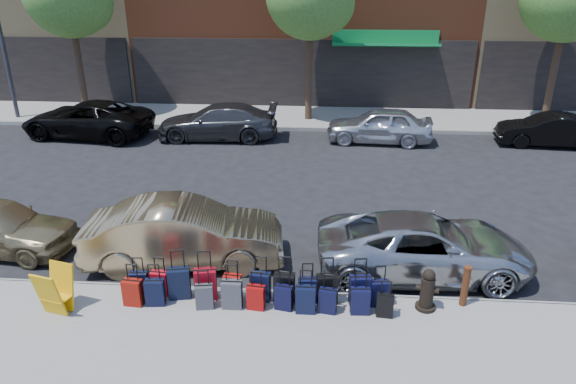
# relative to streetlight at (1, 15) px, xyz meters

# --- Properties ---
(ground) EXTENTS (120.00, 120.00, 0.00)m
(ground) POSITION_rel_streetlight_xyz_m (12.80, -8.80, -4.66)
(ground) COLOR black
(ground) RESTS_ON ground
(sidewalk_near) EXTENTS (60.00, 4.00, 0.15)m
(sidewalk_near) POSITION_rel_streetlight_xyz_m (12.80, -15.30, -4.59)
(sidewalk_near) COLOR gray
(sidewalk_near) RESTS_ON ground
(sidewalk_far) EXTENTS (60.00, 4.00, 0.15)m
(sidewalk_far) POSITION_rel_streetlight_xyz_m (12.80, 1.20, -4.59)
(sidewalk_far) COLOR gray
(sidewalk_far) RESTS_ON ground
(curb_near) EXTENTS (60.00, 0.08, 0.15)m
(curb_near) POSITION_rel_streetlight_xyz_m (12.80, -13.28, -4.59)
(curb_near) COLOR gray
(curb_near) RESTS_ON ground
(curb_far) EXTENTS (60.00, 0.08, 0.15)m
(curb_far) POSITION_rel_streetlight_xyz_m (12.80, -0.82, -4.59)
(curb_far) COLOR gray
(curb_far) RESTS_ON ground
(streetlight) EXTENTS (2.59, 0.18, 8.00)m
(streetlight) POSITION_rel_streetlight_xyz_m (0.00, 0.00, 0.00)
(streetlight) COLOR #333338
(streetlight) RESTS_ON sidewalk_far
(suitcase_front_0) EXTENTS (0.38, 0.23, 0.86)m
(suitcase_front_0) POSITION_rel_streetlight_xyz_m (10.37, -13.63, -4.24)
(suitcase_front_0) COLOR black
(suitcase_front_0) RESTS_ON sidewalk_near
(suitcase_front_1) EXTENTS (0.37, 0.23, 0.86)m
(suitcase_front_1) POSITION_rel_streetlight_xyz_m (10.79, -13.58, -4.24)
(suitcase_front_1) COLOR #B30B19
(suitcase_front_1) RESTS_ON sidewalk_near
(suitcase_front_2) EXTENTS (0.48, 0.33, 1.07)m
(suitcase_front_2) POSITION_rel_streetlight_xyz_m (11.22, -13.65, -4.18)
(suitcase_front_2) COLOR black
(suitcase_front_2) RESTS_ON sidewalk_near
(suitcase_front_3) EXTENTS (0.48, 0.32, 1.07)m
(suitcase_front_3) POSITION_rel_streetlight_xyz_m (11.76, -13.64, -4.18)
(suitcase_front_3) COLOR maroon
(suitcase_front_3) RESTS_ON sidewalk_near
(suitcase_front_4) EXTENTS (0.38, 0.24, 0.88)m
(suitcase_front_4) POSITION_rel_streetlight_xyz_m (12.31, -13.61, -4.24)
(suitcase_front_4) COLOR #A6100A
(suitcase_front_4) RESTS_ON sidewalk_near
(suitcase_front_5) EXTENTS (0.43, 0.27, 0.97)m
(suitcase_front_5) POSITION_rel_streetlight_xyz_m (12.88, -13.59, -4.21)
(suitcase_front_5) COLOR black
(suitcase_front_5) RESTS_ON sidewalk_near
(suitcase_front_6) EXTENTS (0.43, 0.26, 1.00)m
(suitcase_front_6) POSITION_rel_streetlight_xyz_m (13.36, -13.63, -4.20)
(suitcase_front_6) COLOR black
(suitcase_front_6) RESTS_ON sidewalk_near
(suitcase_front_7) EXTENTS (0.38, 0.23, 0.88)m
(suitcase_front_7) POSITION_rel_streetlight_xyz_m (13.83, -13.62, -4.24)
(suitcase_front_7) COLOR black
(suitcase_front_7) RESTS_ON sidewalk_near
(suitcase_front_8) EXTENTS (0.45, 0.30, 1.01)m
(suitcase_front_8) POSITION_rel_streetlight_xyz_m (14.22, -13.61, -4.19)
(suitcase_front_8) COLOR black
(suitcase_front_8) RESTS_ON sidewalk_near
(suitcase_front_9) EXTENTS (0.45, 0.29, 1.01)m
(suitcase_front_9) POSITION_rel_streetlight_xyz_m (14.88, -13.60, -4.20)
(suitcase_front_9) COLOR black
(suitcase_front_9) RESTS_ON sidewalk_near
(suitcase_front_10) EXTENTS (0.39, 0.25, 0.87)m
(suitcase_front_10) POSITION_rel_streetlight_xyz_m (15.27, -13.61, -4.24)
(suitcase_front_10) COLOR black
(suitcase_front_10) RESTS_ON sidewalk_near
(suitcase_back_0) EXTENTS (0.39, 0.25, 0.90)m
(suitcase_back_0) POSITION_rel_streetlight_xyz_m (10.36, -13.96, -4.23)
(suitcase_back_0) COLOR maroon
(suitcase_back_0) RESTS_ON sidewalk_near
(suitcase_back_1) EXTENTS (0.40, 0.25, 0.90)m
(suitcase_back_1) POSITION_rel_streetlight_xyz_m (10.80, -13.93, -4.23)
(suitcase_back_1) COLOR black
(suitcase_back_1) RESTS_ON sidewalk_near
(suitcase_back_3) EXTENTS (0.37, 0.25, 0.83)m
(suitcase_back_3) POSITION_rel_streetlight_xyz_m (11.80, -13.96, -4.25)
(suitcase_back_3) COLOR #3D3C42
(suitcase_back_3) RESTS_ON sidewalk_near
(suitcase_back_4) EXTENTS (0.40, 0.23, 0.95)m
(suitcase_back_4) POSITION_rel_streetlight_xyz_m (12.35, -13.90, -4.21)
(suitcase_back_4) COLOR #3F3F44
(suitcase_back_4) RESTS_ON sidewalk_near
(suitcase_back_5) EXTENTS (0.37, 0.24, 0.82)m
(suitcase_back_5) POSITION_rel_streetlight_xyz_m (12.83, -13.91, -4.26)
(suitcase_back_5) COLOR #9D0B0A
(suitcase_back_5) RESTS_ON sidewalk_near
(suitcase_back_6) EXTENTS (0.38, 0.26, 0.83)m
(suitcase_back_6) POSITION_rel_streetlight_xyz_m (13.37, -13.88, -4.25)
(suitcase_back_6) COLOR black
(suitcase_back_6) RESTS_ON sidewalk_near
(suitcase_back_7) EXTENTS (0.39, 0.23, 0.92)m
(suitcase_back_7) POSITION_rel_streetlight_xyz_m (13.81, -13.95, -4.23)
(suitcase_back_7) COLOR black
(suitcase_back_7) RESTS_ON sidewalk_near
(suitcase_back_8) EXTENTS (0.37, 0.25, 0.82)m
(suitcase_back_8) POSITION_rel_streetlight_xyz_m (14.24, -13.92, -4.25)
(suitcase_back_8) COLOR black
(suitcase_back_8) RESTS_ON sidewalk_near
(suitcase_back_9) EXTENTS (0.38, 0.23, 0.88)m
(suitcase_back_9) POSITION_rel_streetlight_xyz_m (14.87, -13.91, -4.24)
(suitcase_back_9) COLOR black
(suitcase_back_9) RESTS_ON sidewalk_near
(suitcase_back_10) EXTENTS (0.33, 0.21, 0.76)m
(suitcase_back_10) POSITION_rel_streetlight_xyz_m (15.34, -13.97, -4.27)
(suitcase_back_10) COLOR black
(suitcase_back_10) RESTS_ON sidewalk_near
(fire_hydrant) EXTENTS (0.46, 0.40, 0.89)m
(fire_hydrant) POSITION_rel_streetlight_xyz_m (16.18, -13.66, -4.10)
(fire_hydrant) COLOR black
(fire_hydrant) RESTS_ON sidewalk_near
(bollard) EXTENTS (0.16, 0.16, 0.88)m
(bollard) POSITION_rel_streetlight_xyz_m (16.95, -13.48, -4.06)
(bollard) COLOR #38190C
(bollard) RESTS_ON sidewalk_near
(display_rack) EXTENTS (0.66, 0.70, 0.96)m
(display_rack) POSITION_rel_streetlight_xyz_m (8.97, -14.31, -4.04)
(display_rack) COLOR #EDAD0D
(display_rack) RESTS_ON sidewalk_near
(car_near_1) EXTENTS (4.72, 2.15, 1.50)m
(car_near_1) POSITION_rel_streetlight_xyz_m (10.91, -12.00, -3.91)
(car_near_1) COLOR tan
(car_near_1) RESTS_ON ground
(car_near_2) EXTENTS (4.86, 2.40, 1.33)m
(car_near_2) POSITION_rel_streetlight_xyz_m (16.38, -12.02, -4.00)
(car_near_2) COLOR #B2B5B9
(car_near_2) RESTS_ON ground
(car_far_0) EXTENTS (5.57, 3.05, 1.48)m
(car_far_0) POSITION_rel_streetlight_xyz_m (4.24, -2.28, -3.92)
(car_far_0) COLOR black
(car_far_0) RESTS_ON ground
(car_far_1) EXTENTS (4.98, 2.20, 1.42)m
(car_far_1) POSITION_rel_streetlight_xyz_m (9.69, -2.18, -3.95)
(car_far_1) COLOR #373739
(car_far_1) RESTS_ON ground
(car_far_2) EXTENTS (4.26, 1.94, 1.42)m
(car_far_2) POSITION_rel_streetlight_xyz_m (16.25, -2.19, -3.95)
(car_far_2) COLOR silver
(car_far_2) RESTS_ON ground
(car_far_3) EXTENTS (3.96, 1.68, 1.27)m
(car_far_3) POSITION_rel_streetlight_xyz_m (22.84, -2.17, -4.03)
(car_far_3) COLOR black
(car_far_3) RESTS_ON ground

